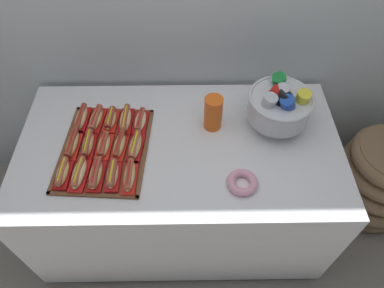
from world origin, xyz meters
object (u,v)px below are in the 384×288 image
(serving_tray, at_px, (105,149))
(hot_dog_11, at_px, (96,119))
(hot_dog_0, at_px, (63,173))
(hot_dog_12, at_px, (111,120))
(hot_dog_6, at_px, (88,145))
(floor_vase, at_px, (376,178))
(cup_stack, at_px, (213,113))
(hot_dog_13, at_px, (126,120))
(punch_bowl, at_px, (280,105))
(hot_dog_7, at_px, (104,146))
(hot_dog_3, at_px, (113,175))
(hot_dog_4, at_px, (130,176))
(hot_dog_8, at_px, (120,146))
(hot_dog_1, at_px, (79,174))
(hot_dog_9, at_px, (135,146))
(donut, at_px, (242,182))
(buffet_table, at_px, (181,184))
(hot_dog_14, at_px, (140,121))
(hot_dog_10, at_px, (81,118))
(hot_dog_2, at_px, (96,174))
(hot_dog_5, at_px, (73,144))

(serving_tray, distance_m, hot_dog_11, 0.18)
(hot_dog_0, bearing_deg, hot_dog_12, 61.72)
(hot_dog_6, relative_size, hot_dog_11, 0.90)
(floor_vase, xyz_separation_m, cup_stack, (-1.06, -0.00, 0.61))
(floor_vase, bearing_deg, hot_dog_13, 179.60)
(punch_bowl, bearing_deg, hot_dog_7, -169.79)
(hot_dog_3, relative_size, hot_dog_4, 0.88)
(hot_dog_7, relative_size, punch_bowl, 0.51)
(hot_dog_8, xyz_separation_m, hot_dog_11, (-0.14, 0.17, -0.00))
(hot_dog_7, relative_size, cup_stack, 0.85)
(hot_dog_0, xyz_separation_m, hot_dog_1, (0.07, -0.01, 0.00))
(hot_dog_9, xyz_separation_m, donut, (0.49, -0.19, -0.02))
(buffet_table, xyz_separation_m, hot_dog_7, (-0.36, -0.03, 0.40))
(hot_dog_14, bearing_deg, hot_dog_10, 176.17)
(hot_dog_2, height_order, cup_stack, cup_stack)
(hot_dog_2, distance_m, punch_bowl, 0.91)
(hot_dog_7, bearing_deg, cup_stack, 15.76)
(serving_tray, distance_m, hot_dog_2, 0.17)
(hot_dog_13, bearing_deg, hot_dog_11, 176.17)
(floor_vase, relative_size, hot_dog_9, 6.07)
(hot_dog_14, bearing_deg, hot_dog_11, 176.17)
(hot_dog_13, bearing_deg, hot_dog_5, -147.58)
(hot_dog_8, relative_size, hot_dog_13, 0.91)
(hot_dog_3, distance_m, punch_bowl, 0.84)
(buffet_table, bearing_deg, hot_dog_0, -160.24)
(floor_vase, xyz_separation_m, hot_dog_10, (-1.72, 0.03, 0.55))
(hot_dog_5, bearing_deg, serving_tray, -3.83)
(hot_dog_7, bearing_deg, hot_dog_4, -51.56)
(hot_dog_10, height_order, cup_stack, cup_stack)
(hot_dog_5, distance_m, hot_dog_13, 0.28)
(hot_dog_10, xyz_separation_m, hot_dog_14, (0.30, -0.02, -0.00))
(hot_dog_0, xyz_separation_m, hot_dog_10, (0.02, 0.33, 0.00))
(hot_dog_13, relative_size, punch_bowl, 0.60)
(hot_dog_2, bearing_deg, hot_dog_14, 61.72)
(hot_dog_3, xyz_separation_m, hot_dog_9, (0.09, 0.16, -0.00))
(hot_dog_7, xyz_separation_m, hot_dog_8, (0.07, -0.01, 0.00))
(hot_dog_0, distance_m, donut, 0.80)
(hot_dog_10, xyz_separation_m, hot_dog_11, (0.07, -0.01, -0.00))
(hot_dog_8, height_order, hot_dog_11, hot_dog_8)
(hot_dog_4, bearing_deg, hot_dog_12, 110.61)
(hot_dog_6, distance_m, hot_dog_7, 0.08)
(floor_vase, xyz_separation_m, hot_dog_12, (-1.57, 0.02, 0.55))
(hot_dog_7, height_order, hot_dog_13, hot_dog_13)
(hot_dog_5, height_order, hot_dog_7, hot_dog_5)
(hot_dog_7, relative_size, donut, 1.14)
(hot_dog_6, xyz_separation_m, hot_dog_7, (0.07, -0.01, -0.00))
(donut, bearing_deg, hot_dog_9, 158.18)
(hot_dog_3, distance_m, hot_dog_12, 0.34)
(donut, bearing_deg, hot_dog_7, 162.15)
(hot_dog_1, bearing_deg, hot_dog_9, 32.42)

